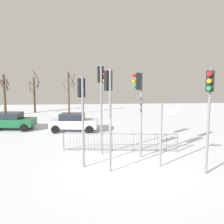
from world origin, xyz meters
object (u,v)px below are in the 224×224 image
Objects in this scene: traffic_light_mid_right at (101,89)px; direction_sign_post at (162,132)px; car_white_far at (74,122)px; traffic_light_mid_left at (82,101)px; bare_tree_right at (4,93)px; bare_tree_left at (69,92)px; bare_tree_centre at (34,93)px; traffic_light_foreground_right at (139,95)px; traffic_light_foreground_left at (108,97)px; traffic_light_rear_left at (209,98)px; car_green_near at (11,121)px.

direction_sign_post is (2.89, -2.41, -1.96)m from traffic_light_mid_right.
traffic_light_mid_left is at bearing -76.10° from car_white_far.
bare_tree_right is at bearing 96.03° from traffic_light_mid_left.
traffic_light_mid_right is at bearing 144.83° from direction_sign_post.
bare_tree_centre reaches higher than bare_tree_left.
traffic_light_mid_left is at bearing -61.47° from bare_tree_right.
traffic_light_foreground_right is at bearing -73.01° from bare_tree_left.
traffic_light_foreground_left is 1.46m from traffic_light_mid_left.
traffic_light_rear_left is at bearing -38.40° from traffic_light_mid_left.
traffic_light_foreground_right reaches higher than direction_sign_post.
traffic_light_rear_left reaches higher than car_white_far.
traffic_light_mid_right reaches higher than direction_sign_post.
bare_tree_right is (-13.43, 17.92, 0.86)m from direction_sign_post.
bare_tree_left is 4.97m from bare_tree_centre.
bare_tree_right is at bearing -17.43° from traffic_light_rear_left.
traffic_light_foreground_right is at bearing -35.59° from car_green_near.
traffic_light_mid_left is 0.86× the size of bare_tree_left.
car_green_near is at bearing 101.59° from traffic_light_mid_left.
bare_tree_left is (-2.19, 18.11, -0.51)m from traffic_light_mid_left.
bare_tree_left is at bearing 104.01° from car_white_far.
bare_tree_left is at bearing 112.80° from direction_sign_post.
direction_sign_post is 9.94m from car_white_far.
traffic_light_mid_right is at bearing -39.13° from car_green_near.
traffic_light_foreground_right is 2.43m from direction_sign_post.
bare_tree_right is at bearing 139.62° from car_white_far.
car_green_near is 0.77× the size of bare_tree_left.
direction_sign_post is (3.89, -0.37, -1.49)m from traffic_light_mid_left.
car_white_far is 0.80× the size of bare_tree_right.
traffic_light_foreground_left is 1.00× the size of traffic_light_rear_left.
bare_tree_right is at bearing -175.65° from bare_tree_left.
traffic_light_foreground_left reaches higher than car_white_far.
car_white_far is at bearing -83.06° from bare_tree_left.
traffic_light_foreground_left reaches higher than car_green_near.
bare_tree_centre is 1.10× the size of bare_tree_right.
traffic_light_rear_left is 1.20× the size of car_green_near.
traffic_light_mid_left is at bearing -71.56° from bare_tree_centre.
traffic_light_mid_right is 1.07× the size of traffic_light_rear_left.
bare_tree_right is (-2.82, -2.59, 0.13)m from bare_tree_centre.
traffic_light_mid_right is at bearing 41.35° from traffic_light_mid_left.
direction_sign_post is 0.79× the size of car_white_far.
bare_tree_right reaches higher than direction_sign_post.
bare_tree_right reaches higher than car_green_near.
traffic_light_mid_left is 0.89× the size of bare_tree_right.
traffic_light_rear_left is 16.37m from car_green_near.
bare_tree_left reaches higher than traffic_light_mid_right.
bare_tree_left is at bearing -24.17° from bare_tree_centre.
direction_sign_post reaches higher than car_white_far.
car_white_far is at bearing -64.31° from bare_tree_centre.
bare_tree_right reaches higher than traffic_light_foreground_left.
bare_tree_centre is at bearing -26.24° from traffic_light_rear_left.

